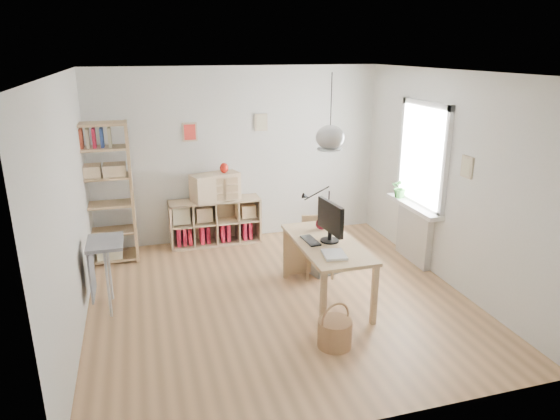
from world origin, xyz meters
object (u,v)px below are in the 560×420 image
object	(u,v)px
chair	(317,242)
tall_bookshelf	(102,188)
desk	(327,249)
drawer_chest	(215,187)
cube_shelf	(214,225)
monitor	(330,220)
storage_chest	(325,255)

from	to	relation	value
chair	tall_bookshelf	bearing A→B (deg)	164.81
desk	drawer_chest	xyz separation A→B (m)	(-0.98, 2.19, 0.27)
desk	tall_bookshelf	world-z (taller)	tall_bookshelf
chair	desk	bearing A→B (deg)	-93.01
cube_shelf	monitor	world-z (taller)	monitor
tall_bookshelf	storage_chest	distance (m)	3.23
cube_shelf	monitor	distance (m)	2.56
desk	drawer_chest	bearing A→B (deg)	114.10
chair	monitor	world-z (taller)	monitor
chair	storage_chest	xyz separation A→B (m)	(0.16, 0.13, -0.26)
cube_shelf	drawer_chest	bearing A→B (deg)	-43.99
tall_bookshelf	chair	size ratio (longest dim) A/B	2.50
monitor	drawer_chest	world-z (taller)	monitor
storage_chest	monitor	xyz separation A→B (m)	(-0.28, -0.84, 0.83)
chair	monitor	xyz separation A→B (m)	(-0.11, -0.71, 0.57)
tall_bookshelf	storage_chest	bearing A→B (deg)	-20.69
tall_bookshelf	monitor	world-z (taller)	tall_bookshelf
desk	tall_bookshelf	bearing A→B (deg)	142.99
tall_bookshelf	chair	world-z (taller)	tall_bookshelf
drawer_chest	chair	bearing A→B (deg)	-69.37
tall_bookshelf	storage_chest	size ratio (longest dim) A/B	2.56
desk	storage_chest	bearing A→B (deg)	69.58
desk	drawer_chest	world-z (taller)	drawer_chest
desk	tall_bookshelf	xyz separation A→B (m)	(-2.59, 1.95, 0.43)
storage_chest	drawer_chest	distance (m)	2.00
desk	monitor	world-z (taller)	monitor
cube_shelf	tall_bookshelf	distance (m)	1.77
cube_shelf	storage_chest	distance (m)	1.92
monitor	storage_chest	bearing A→B (deg)	65.44
chair	storage_chest	distance (m)	0.33
desk	tall_bookshelf	distance (m)	3.27
chair	drawer_chest	size ratio (longest dim) A/B	1.11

